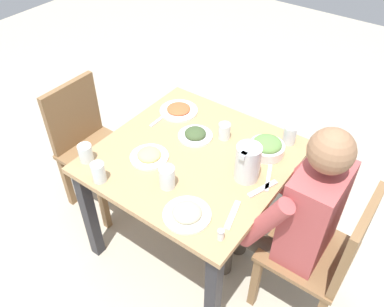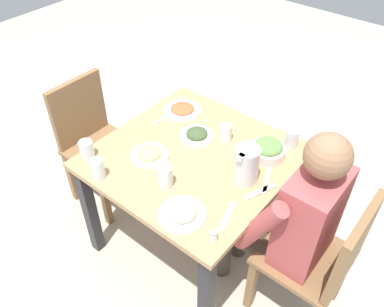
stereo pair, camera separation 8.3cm
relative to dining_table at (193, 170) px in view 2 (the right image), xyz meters
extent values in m
plane|color=#B7AD99|center=(0.00, 0.00, -0.60)|extent=(8.00, 8.00, 0.00)
cube|color=tan|center=(0.00, 0.00, 0.09)|extent=(0.94, 0.94, 0.03)
cube|color=#232328|center=(-0.42, -0.42, -0.26)|extent=(0.06, 0.06, 0.68)
cube|color=#232328|center=(0.42, -0.42, -0.26)|extent=(0.06, 0.06, 0.68)
cube|color=#232328|center=(-0.42, 0.42, -0.26)|extent=(0.06, 0.06, 0.68)
cube|color=#232328|center=(0.42, 0.42, -0.26)|extent=(0.06, 0.06, 0.68)
cube|color=olive|center=(0.19, -0.85, -0.39)|extent=(0.04, 0.04, 0.41)
cube|color=olive|center=(-0.15, -0.51, -0.39)|extent=(0.04, 0.04, 0.41)
cube|color=olive|center=(0.19, -0.51, -0.39)|extent=(0.04, 0.04, 0.41)
cube|color=olive|center=(0.02, -0.68, -0.18)|extent=(0.40, 0.40, 0.03)
cube|color=olive|center=(0.02, -0.86, 0.05)|extent=(0.38, 0.04, 0.42)
cube|color=olive|center=(0.10, 0.85, -0.39)|extent=(0.04, 0.04, 0.41)
cube|color=olive|center=(-0.24, 0.85, -0.39)|extent=(0.04, 0.04, 0.41)
cube|color=olive|center=(0.10, 0.51, -0.39)|extent=(0.04, 0.04, 0.41)
cube|color=olive|center=(-0.24, 0.51, -0.39)|extent=(0.04, 0.04, 0.41)
cube|color=olive|center=(-0.07, 0.68, -0.18)|extent=(0.40, 0.40, 0.03)
cube|color=olive|center=(-0.07, 0.86, 0.05)|extent=(0.38, 0.04, 0.42)
cube|color=#B24C4C|center=(0.02, -0.65, 0.09)|extent=(0.32, 0.20, 0.50)
sphere|color=#936B4C|center=(0.02, -0.65, 0.46)|extent=(0.19, 0.19, 0.19)
cylinder|color=#473D33|center=(-0.07, -0.46, -0.19)|extent=(0.11, 0.38, 0.11)
cylinder|color=#473D33|center=(-0.07, -0.27, -0.38)|extent=(0.10, 0.10, 0.43)
cylinder|color=#B24C4C|center=(-0.18, -0.51, 0.11)|extent=(0.08, 0.23, 0.37)
cylinder|color=#473D33|center=(0.10, -0.46, -0.19)|extent=(0.11, 0.38, 0.11)
cylinder|color=#473D33|center=(0.10, -0.27, -0.38)|extent=(0.10, 0.10, 0.43)
cylinder|color=#B24C4C|center=(0.22, -0.51, 0.11)|extent=(0.08, 0.23, 0.37)
cylinder|color=silver|center=(0.02, -0.30, 0.20)|extent=(0.12, 0.12, 0.19)
cube|color=silver|center=(0.09, -0.30, 0.21)|extent=(0.02, 0.02, 0.11)
cube|color=silver|center=(-0.04, -0.30, 0.29)|extent=(0.04, 0.03, 0.02)
cylinder|color=white|center=(0.23, -0.30, 0.14)|extent=(0.18, 0.18, 0.05)
ellipsoid|color=#608E47|center=(0.23, -0.30, 0.17)|extent=(0.15, 0.15, 0.06)
cylinder|color=white|center=(-0.15, 0.17, 0.12)|extent=(0.20, 0.20, 0.01)
ellipsoid|color=#E0C670|center=(-0.15, 0.17, 0.13)|extent=(0.12, 0.12, 0.05)
cylinder|color=white|center=(0.12, 0.08, 0.12)|extent=(0.19, 0.19, 0.01)
ellipsoid|color=#3D512D|center=(0.12, 0.08, 0.13)|extent=(0.12, 0.12, 0.05)
cylinder|color=white|center=(0.26, 0.30, 0.12)|extent=(0.22, 0.22, 0.01)
ellipsoid|color=#CC5B33|center=(0.26, 0.30, 0.13)|extent=(0.14, 0.14, 0.03)
cylinder|color=white|center=(-0.34, -0.22, 0.12)|extent=(0.21, 0.21, 0.01)
ellipsoid|color=#B7AD89|center=(-0.34, -0.22, 0.13)|extent=(0.13, 0.13, 0.04)
cylinder|color=silver|center=(-0.41, 0.25, 0.16)|extent=(0.07, 0.07, 0.10)
cylinder|color=silver|center=(0.21, -0.05, 0.15)|extent=(0.06, 0.06, 0.09)
cylinder|color=silver|center=(-0.35, 0.41, 0.16)|extent=(0.07, 0.07, 0.09)
cylinder|color=silver|center=(0.38, -0.35, 0.16)|extent=(0.07, 0.07, 0.10)
cylinder|color=silver|center=(-0.25, -0.03, 0.17)|extent=(0.08, 0.08, 0.11)
cylinder|color=white|center=(-0.36, -0.40, 0.13)|extent=(0.03, 0.03, 0.04)
cylinder|color=#B2B2B7|center=(-0.36, -0.40, 0.16)|extent=(0.03, 0.03, 0.01)
cube|color=silver|center=(-0.23, -0.38, 0.11)|extent=(0.17, 0.07, 0.01)
cube|color=silver|center=(0.14, 0.33, 0.11)|extent=(0.19, 0.02, 0.01)
cube|color=silver|center=(-0.01, -0.41, 0.11)|extent=(0.17, 0.08, 0.01)
cube|color=silver|center=(0.07, -0.39, 0.11)|extent=(0.18, 0.09, 0.01)
camera|label=1|loc=(-1.24, -0.90, 1.46)|focal=37.13mm
camera|label=2|loc=(-1.19, -0.97, 1.46)|focal=37.13mm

